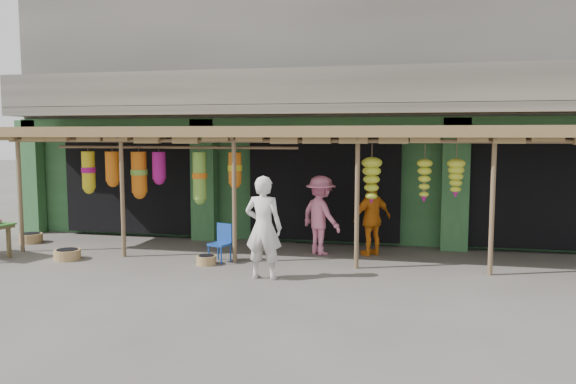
% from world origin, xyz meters
% --- Properties ---
extents(ground, '(80.00, 80.00, 0.00)m').
position_xyz_m(ground, '(0.00, 0.00, 0.00)').
color(ground, '#514C47').
rests_on(ground, ground).
extents(building, '(16.40, 6.80, 7.00)m').
position_xyz_m(building, '(-0.00, 4.87, 3.37)').
color(building, gray).
rests_on(building, ground).
extents(awning, '(14.00, 2.70, 2.79)m').
position_xyz_m(awning, '(-0.14, 0.80, 2.58)').
color(awning, brown).
rests_on(awning, ground).
extents(blue_chair, '(0.47, 0.48, 0.78)m').
position_xyz_m(blue_chair, '(-1.79, -0.19, 0.44)').
color(blue_chair, '#173F97').
rests_on(blue_chair, ground).
extents(basket_left, '(0.62, 0.62, 0.22)m').
position_xyz_m(basket_left, '(-7.00, 0.75, 0.11)').
color(basket_left, '#9C8347').
rests_on(basket_left, ground).
extents(basket_mid, '(0.70, 0.70, 0.21)m').
position_xyz_m(basket_mid, '(-5.03, -0.72, 0.11)').
color(basket_mid, olive).
rests_on(basket_mid, ground).
extents(basket_right, '(0.45, 0.45, 0.18)m').
position_xyz_m(basket_right, '(-2.00, -0.53, 0.09)').
color(basket_right, '#AA784F').
rests_on(basket_right, ground).
extents(person_front, '(0.71, 0.49, 1.89)m').
position_xyz_m(person_front, '(-0.58, -1.36, 0.94)').
color(person_front, silver).
rests_on(person_front, ground).
extents(person_vendor, '(0.98, 0.94, 1.63)m').
position_xyz_m(person_vendor, '(1.22, 1.07, 0.82)').
color(person_vendor, orange).
rests_on(person_vendor, ground).
extents(person_shopper, '(1.27, 1.22, 1.73)m').
position_xyz_m(person_shopper, '(0.11, 0.96, 0.87)').
color(person_shopper, pink).
rests_on(person_shopper, ground).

